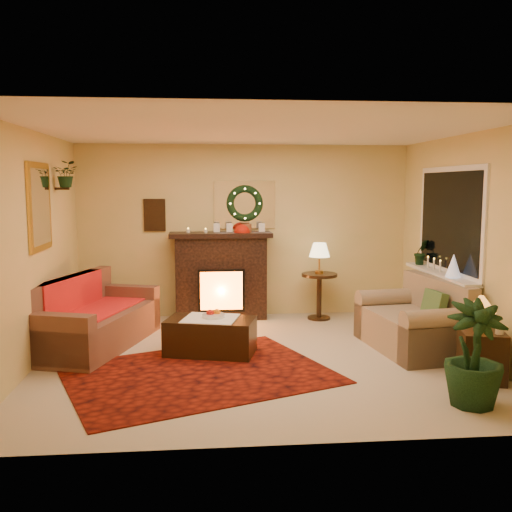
{
  "coord_description": "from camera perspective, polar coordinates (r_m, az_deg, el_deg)",
  "views": [
    {
      "loc": [
        -0.62,
        -6.4,
        1.99
      ],
      "look_at": [
        0.0,
        0.35,
        1.15
      ],
      "focal_mm": 40.0,
      "sensor_mm": 36.0,
      "label": 1
    }
  ],
  "objects": [
    {
      "name": "lamp_tiffany",
      "position": [
        6.2,
        21.58,
        -5.03
      ],
      "size": [
        0.29,
        0.29,
        0.43
      ],
      "primitive_type": "cone",
      "color": "orange",
      "rests_on": "end_table_square"
    },
    {
      "name": "ceiling",
      "position": [
        6.45,
        0.29,
        12.49
      ],
      "size": [
        5.0,
        5.0,
        0.0
      ],
      "primitive_type": "plane",
      "color": "white",
      "rests_on": "ground"
    },
    {
      "name": "window_glass",
      "position": [
        7.62,
        18.73,
        3.38
      ],
      "size": [
        0.02,
        1.7,
        1.22
      ],
      "primitive_type": "cube",
      "color": "black",
      "rests_on": "wall_right"
    },
    {
      "name": "poinsettia",
      "position": [
        8.43,
        -1.41,
        2.38
      ],
      "size": [
        0.24,
        0.24,
        0.24
      ],
      "primitive_type": "sphere",
      "color": "#B41506",
      "rests_on": "fireplace"
    },
    {
      "name": "fruit_bowl",
      "position": [
        6.79,
        -4.27,
        -6.05
      ],
      "size": [
        0.26,
        0.26,
        0.06
      ],
      "primitive_type": "cylinder",
      "color": "white",
      "rests_on": "coffee_table"
    },
    {
      "name": "floor_palm",
      "position": [
        5.58,
        20.96,
        -9.46
      ],
      "size": [
        1.68,
        1.68,
        2.9
      ],
      "primitive_type": "imported",
      "rotation": [
        0.0,
        0.0,
        0.04
      ],
      "color": "black",
      "rests_on": "floor"
    },
    {
      "name": "red_throw",
      "position": [
        7.51,
        -15.99,
        -5.01
      ],
      "size": [
        0.84,
        1.36,
        0.02
      ],
      "primitive_type": "cube",
      "color": "#AE2B23",
      "rests_on": "sofa"
    },
    {
      "name": "wall_art",
      "position": [
        8.67,
        -10.1,
        4.06
      ],
      "size": [
        0.32,
        0.03,
        0.48
      ],
      "primitive_type": "cube",
      "color": "#381E11",
      "rests_on": "wall_back"
    },
    {
      "name": "wreath",
      "position": [
        8.61,
        -1.13,
        5.28
      ],
      "size": [
        0.55,
        0.11,
        0.55
      ],
      "primitive_type": "torus",
      "rotation": [
        1.57,
        0.0,
        0.0
      ],
      "color": "#194719",
      "rests_on": "wall_back"
    },
    {
      "name": "area_rug",
      "position": [
        6.21,
        -5.81,
        -11.62
      ],
      "size": [
        3.21,
        2.84,
        0.01
      ],
      "primitive_type": "cube",
      "rotation": [
        0.0,
        0.0,
        0.38
      ],
      "color": "#5F160B",
      "rests_on": "floor"
    },
    {
      "name": "side_table_round",
      "position": [
        8.58,
        6.33,
        -4.15
      ],
      "size": [
        0.58,
        0.58,
        0.69
      ],
      "primitive_type": "cylinder",
      "rotation": [
        0.0,
        0.0,
        0.09
      ],
      "color": "black",
      "rests_on": "floor"
    },
    {
      "name": "loveseat",
      "position": [
        7.21,
        15.28,
        -5.77
      ],
      "size": [
        1.05,
        1.59,
        0.86
      ],
      "primitive_type": "cube",
      "rotation": [
        0.0,
        0.0,
        0.13
      ],
      "color": "tan",
      "rests_on": "floor"
    },
    {
      "name": "lamp_cream",
      "position": [
        8.47,
        6.35,
        -0.5
      ],
      "size": [
        0.31,
        0.31,
        0.47
      ],
      "primitive_type": "cone",
      "color": "#FCE7A5",
      "rests_on": "side_table_round"
    },
    {
      "name": "sofa",
      "position": [
        7.35,
        -15.72,
        -5.46
      ],
      "size": [
        1.44,
        2.18,
        0.86
      ],
      "primitive_type": "cube",
      "rotation": [
        0.0,
        0.0,
        -0.3
      ],
      "color": "brown",
      "rests_on": "floor"
    },
    {
      "name": "coffee_table",
      "position": [
        6.82,
        -4.57,
        -8.08
      ],
      "size": [
        1.13,
        0.8,
        0.43
      ],
      "primitive_type": "cube",
      "rotation": [
        0.0,
        0.0,
        -0.26
      ],
      "color": "black",
      "rests_on": "floor"
    },
    {
      "name": "wall_front",
      "position": [
        4.25,
        3.22,
        -2.31
      ],
      "size": [
        5.0,
        5.0,
        0.0
      ],
      "primitive_type": "plane",
      "color": "#EFD88C",
      "rests_on": "ground"
    },
    {
      "name": "mantel_candle_a",
      "position": [
        8.48,
        -6.8,
        2.09
      ],
      "size": [
        0.06,
        0.06,
        0.18
      ],
      "primitive_type": "cylinder",
      "color": "white",
      "rests_on": "fireplace"
    },
    {
      "name": "window_sill",
      "position": [
        7.65,
        17.91,
        -1.69
      ],
      "size": [
        0.22,
        1.86,
        0.04
      ],
      "primitive_type": "cube",
      "color": "white",
      "rests_on": "wall_right"
    },
    {
      "name": "sill_plant",
      "position": [
        8.25,
        16.19,
        0.5
      ],
      "size": [
        0.25,
        0.2,
        0.46
      ],
      "primitive_type": "imported",
      "color": "#19431D",
      "rests_on": "window_sill"
    },
    {
      "name": "wall_right",
      "position": [
        7.15,
        20.65,
        1.07
      ],
      "size": [
        4.5,
        4.5,
        0.0
      ],
      "primitive_type": "plane",
      "color": "#EFD88C",
      "rests_on": "ground"
    },
    {
      "name": "mini_tree",
      "position": [
        7.23,
        19.14,
        -0.88
      ],
      "size": [
        0.18,
        0.18,
        0.28
      ],
      "primitive_type": "cone",
      "color": "silver",
      "rests_on": "window_sill"
    },
    {
      "name": "mantel_candle_b",
      "position": [
        8.47,
        -5.06,
        2.1
      ],
      "size": [
        0.06,
        0.06,
        0.17
      ],
      "primitive_type": "cylinder",
      "color": "silver",
      "rests_on": "fireplace"
    },
    {
      "name": "window_frame",
      "position": [
        7.62,
        18.83,
        3.38
      ],
      "size": [
        0.03,
        1.86,
        1.36
      ],
      "primitive_type": "cube",
      "color": "white",
      "rests_on": "wall_right"
    },
    {
      "name": "hanging_plant",
      "position": [
        7.64,
        -18.38,
        6.56
      ],
      "size": [
        0.33,
        0.28,
        0.36
      ],
      "primitive_type": "imported",
      "color": "#194719",
      "rests_on": "wall_left"
    },
    {
      "name": "end_table_square",
      "position": [
        6.34,
        21.65,
        -9.2
      ],
      "size": [
        0.51,
        0.51,
        0.52
      ],
      "primitive_type": "cube",
      "rotation": [
        0.0,
        0.0,
        -0.24
      ],
      "color": "black",
      "rests_on": "floor"
    },
    {
      "name": "gold_mirror",
      "position": [
        6.95,
        -20.83,
        4.63
      ],
      "size": [
        0.03,
        0.84,
        1.0
      ],
      "primitive_type": "cube",
      "color": "gold",
      "rests_on": "wall_left"
    },
    {
      "name": "fireplace",
      "position": [
        8.56,
        -3.53,
        -2.62
      ],
      "size": [
        1.35,
        0.45,
        1.23
      ],
      "primitive_type": "cube",
      "rotation": [
        0.0,
        0.0,
        0.02
      ],
      "color": "black",
      "rests_on": "floor"
    },
    {
      "name": "wall_back",
      "position": [
        8.7,
        -1.15,
        2.52
      ],
      "size": [
        5.0,
        5.0,
        0.0
      ],
      "primitive_type": "plane",
      "color": "#EFD88C",
      "rests_on": "ground"
    },
    {
      "name": "mantel_mirror",
      "position": [
        8.65,
        -1.14,
        5.15
      ],
      "size": [
        0.92,
        0.02,
        0.72
      ],
      "primitive_type": "cube",
      "color": "white",
      "rests_on": "wall_back"
    },
    {
      "name": "floor",
      "position": [
        6.73,
        0.28,
        -10.14
      ],
      "size": [
        5.0,
        5.0,
        0.0
      ],
      "primitive_type": "plane",
      "color": "beige",
      "rests_on": "ground"
    },
    {
      "name": "wall_left",
      "position": [
        6.7,
        -21.51,
        0.66
      ],
      "size": [
        4.5,
        4.5,
        0.0
      ],
      "primitive_type": "plane",
      "color": "#EFD88C",
      "rests_on": "ground"
    }
  ]
}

